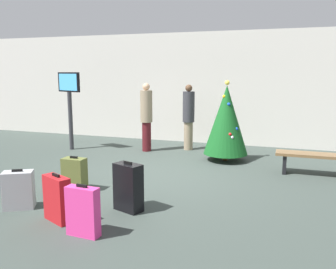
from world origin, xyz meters
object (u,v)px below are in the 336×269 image
object	(u,v)px
flight_info_kiosk	(69,96)
suitcase_3	(128,187)
suitcase_2	(83,211)
suitcase_0	(57,199)
waiting_bench	(314,159)
suitcase_4	(19,190)
suitcase_1	(75,174)
holiday_tree	(226,120)
traveller_0	(189,116)
traveller_1	(146,115)

from	to	relation	value
flight_info_kiosk	suitcase_3	bearing A→B (deg)	-46.32
flight_info_kiosk	suitcase_3	distance (m)	5.24
suitcase_2	suitcase_0	bearing A→B (deg)	154.53
waiting_bench	suitcase_4	xyz separation A→B (m)	(-4.66, -3.62, -0.05)
suitcase_0	suitcase_1	size ratio (longest dim) A/B	1.11
holiday_tree	traveller_0	size ratio (longest dim) A/B	1.08
suitcase_4	flight_info_kiosk	bearing A→B (deg)	113.24
traveller_0	suitcase_2	bearing A→B (deg)	-88.57
holiday_tree	traveller_0	bearing A→B (deg)	142.94
suitcase_1	suitcase_2	xyz separation A→B (m)	(1.19, -1.61, 0.03)
flight_info_kiosk	waiting_bench	distance (m)	6.60
traveller_0	suitcase_2	world-z (taller)	traveller_0
traveller_1	suitcase_3	size ratio (longest dim) A/B	2.35
flight_info_kiosk	suitcase_1	world-z (taller)	flight_info_kiosk
holiday_tree	suitcase_2	distance (m)	5.03
suitcase_0	suitcase_2	distance (m)	0.70
holiday_tree	suitcase_4	xyz separation A→B (m)	(-2.62, -4.33, -0.72)
traveller_1	suitcase_2	distance (m)	5.42
waiting_bench	holiday_tree	bearing A→B (deg)	160.65
traveller_0	suitcase_4	xyz separation A→B (m)	(-1.39, -5.26, -0.68)
suitcase_0	suitcase_2	xyz separation A→B (m)	(0.63, -0.30, -0.00)
traveller_1	suitcase_2	xyz separation A→B (m)	(1.21, -5.24, -0.67)
suitcase_4	suitcase_3	bearing A→B (deg)	16.04
traveller_1	suitcase_1	bearing A→B (deg)	-89.69
traveller_0	suitcase_2	xyz separation A→B (m)	(0.14, -5.79, -0.64)
suitcase_2	suitcase_4	distance (m)	1.63
traveller_1	suitcase_4	bearing A→B (deg)	-93.99
holiday_tree	traveller_1	xyz separation A→B (m)	(-2.30, 0.38, -0.02)
flight_info_kiosk	suitcase_0	xyz separation A→B (m)	(2.71, -4.43, -1.18)
traveller_0	waiting_bench	bearing A→B (deg)	-26.72
traveller_1	suitcase_0	distance (m)	5.02
traveller_0	suitcase_1	world-z (taller)	traveller_0
suitcase_4	suitcase_2	bearing A→B (deg)	-19.08
traveller_0	suitcase_0	xyz separation A→B (m)	(-0.48, -5.49, -0.64)
holiday_tree	traveller_0	world-z (taller)	holiday_tree
flight_info_kiosk	suitcase_4	bearing A→B (deg)	-66.76
flight_info_kiosk	traveller_0	world-z (taller)	flight_info_kiosk
holiday_tree	suitcase_2	size ratio (longest dim) A/B	2.77
suitcase_4	waiting_bench	bearing A→B (deg)	37.79
waiting_bench	suitcase_0	distance (m)	5.37
traveller_0	suitcase_2	size ratio (longest dim) A/B	2.56
holiday_tree	traveller_0	distance (m)	1.54
traveller_0	suitcase_3	distance (m)	4.81
suitcase_1	suitcase_3	size ratio (longest dim) A/B	0.81
suitcase_0	suitcase_4	bearing A→B (deg)	165.64
suitcase_3	suitcase_4	xyz separation A→B (m)	(-1.73, -0.50, -0.08)
traveller_1	suitcase_4	distance (m)	4.77
flight_info_kiosk	waiting_bench	size ratio (longest dim) A/B	1.38
suitcase_0	suitcase_3	xyz separation A→B (m)	(0.82, 0.73, 0.04)
waiting_bench	suitcase_3	world-z (taller)	suitcase_3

